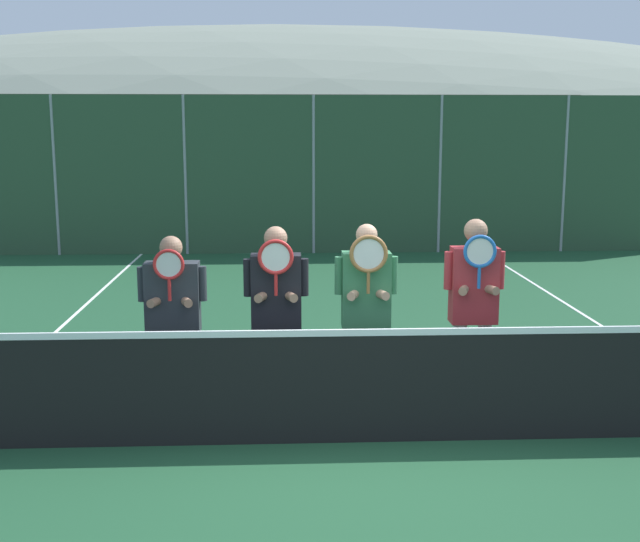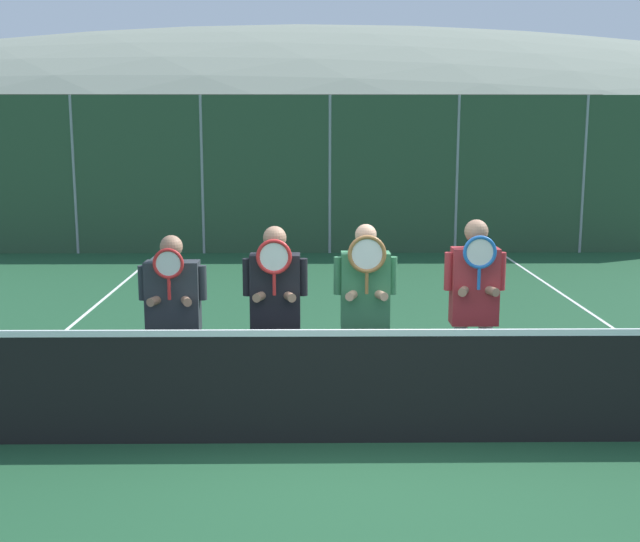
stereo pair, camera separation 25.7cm
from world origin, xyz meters
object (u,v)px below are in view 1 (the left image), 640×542
car_far_left (157,205)px  car_center (588,200)px  player_leftmost (173,311)px  player_center_right (366,306)px  player_rightmost (474,301)px  player_center_left (276,307)px  car_left_of_center (372,201)px

car_far_left → car_center: (10.20, 0.03, 0.06)m
player_leftmost → player_center_right: size_ratio=0.94×
player_center_right → player_rightmost: player_rightmost is taller
player_center_left → player_rightmost: (1.80, 0.07, 0.02)m
car_center → player_center_right: bearing=-119.1°
player_center_left → player_rightmost: 1.80m
player_center_right → car_left_of_center: player_center_right is taller
player_rightmost → car_left_of_center: 11.82m
car_left_of_center → player_center_left: bearing=-100.4°
car_far_left → player_center_right: bearing=-72.7°
player_rightmost → car_center: player_rightmost is taller
player_leftmost → car_left_of_center: bearing=75.2°
player_center_right → car_far_left: 12.31m
car_far_left → car_center: 10.20m
player_rightmost → player_center_left: bearing=-177.7°
player_rightmost → car_center: bearing=64.6°
car_left_of_center → car_center: (5.17, -0.11, 0.01)m
player_center_left → player_center_right: size_ratio=0.99×
player_leftmost → player_center_left: 0.94m
player_rightmost → car_center: (5.55, 11.71, -0.16)m
player_rightmost → car_far_left: 12.57m
player_rightmost → car_left_of_center: size_ratio=0.39×
car_left_of_center → car_center: 5.17m
car_far_left → player_rightmost: bearing=-68.3°
car_left_of_center → car_center: car_center is taller
player_leftmost → car_left_of_center: size_ratio=0.36×
player_rightmost → car_far_left: (-4.65, 11.67, -0.23)m
player_leftmost → player_rightmost: size_ratio=0.92×
player_center_left → car_center: (7.35, 11.78, -0.14)m
player_center_right → player_rightmost: bearing=4.4°
player_center_left → car_far_left: player_center_left is taller
player_center_right → player_leftmost: bearing=176.1°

